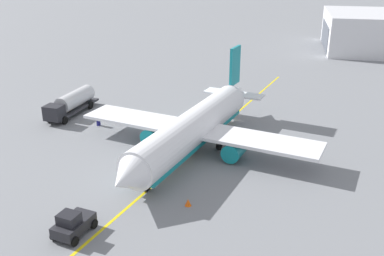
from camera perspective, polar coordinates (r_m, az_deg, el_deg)
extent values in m
plane|color=slate|center=(50.92, 0.00, -3.14)|extent=(400.00, 400.00, 0.00)
cylinder|color=white|center=(49.74, 0.00, -0.03)|extent=(24.30, 10.39, 3.95)
cube|color=teal|center=(50.15, 0.00, -1.18)|extent=(22.82, 9.34, 1.11)
cone|color=white|center=(39.24, -8.66, -6.57)|extent=(4.26, 4.56, 3.79)
cone|color=white|center=(61.87, 5.74, 4.66)|extent=(5.43, 4.51, 3.36)
cube|color=teal|center=(60.21, 5.65, 8.12)|extent=(3.18, 1.22, 5.20)
cube|color=white|center=(61.26, 5.52, 4.50)|extent=(4.60, 8.74, 0.24)
cube|color=white|center=(50.76, 0.49, -0.17)|extent=(12.58, 29.34, 0.36)
cylinder|color=teal|center=(48.73, 5.62, -2.85)|extent=(3.65, 2.89, 2.10)
cylinder|color=teal|center=(52.87, -4.98, -0.80)|extent=(3.65, 2.89, 2.10)
cylinder|color=#4C4C51|center=(42.54, -5.99, -6.82)|extent=(0.24, 0.24, 1.24)
cylinder|color=black|center=(42.83, -5.95, -7.54)|extent=(1.17, 0.69, 1.10)
cylinder|color=#4C4C51|center=(51.14, 3.60, -1.63)|extent=(0.24, 0.24, 1.24)
cylinder|color=black|center=(51.39, 3.59, -2.27)|extent=(1.17, 0.69, 1.10)
cylinder|color=#4C4C51|center=(53.16, -1.58, -0.66)|extent=(0.24, 0.24, 1.24)
cylinder|color=black|center=(53.40, -1.57, -1.28)|extent=(1.17, 0.69, 1.10)
cube|color=#2D2D33|center=(65.39, -15.23, 2.48)|extent=(10.24, 6.34, 0.30)
cube|color=#232328|center=(61.50, -17.62, 1.93)|extent=(2.80, 3.00, 2.00)
cube|color=black|center=(60.69, -18.14, 2.01)|extent=(0.95, 1.90, 0.90)
cylinder|color=silver|center=(65.46, -15.06, 3.72)|extent=(7.60, 5.04, 2.30)
cylinder|color=black|center=(61.47, -16.34, 0.98)|extent=(1.15, 0.76, 1.10)
cylinder|color=black|center=(62.87, -18.23, 1.22)|extent=(1.15, 0.76, 1.10)
cylinder|color=black|center=(66.82, -13.15, 2.95)|extent=(1.15, 0.76, 1.10)
cylinder|color=black|center=(68.11, -14.96, 3.14)|extent=(1.15, 0.76, 1.10)
cube|color=#232328|center=(37.74, -15.22, -12.15)|extent=(4.05, 3.04, 0.90)
cube|color=black|center=(36.94, -15.84, -11.37)|extent=(1.83, 1.96, 0.90)
cylinder|color=black|center=(39.36, -15.15, -11.39)|extent=(0.85, 0.54, 0.80)
cylinder|color=black|center=(38.29, -12.74, -12.17)|extent=(0.85, 0.54, 0.80)
cylinder|color=black|center=(37.75, -17.61, -13.26)|extent=(0.85, 0.54, 0.80)
cylinder|color=black|center=(36.63, -15.15, -14.15)|extent=(0.85, 0.54, 0.80)
cube|color=navy|center=(59.90, -12.16, 0.71)|extent=(0.51, 0.43, 0.85)
cube|color=yellow|center=(59.65, -12.21, 1.36)|extent=(0.60, 0.49, 0.60)
sphere|color=tan|center=(59.50, -12.24, 1.76)|extent=(0.24, 0.24, 0.24)
cone|color=#F2590F|center=(40.39, -0.52, -9.72)|extent=(0.61, 0.61, 0.68)
cube|color=silver|center=(115.04, 21.78, 11.73)|extent=(31.68, 28.89, 8.80)
cube|color=#4C515B|center=(114.10, 17.03, 11.56)|extent=(15.85, 9.17, 5.81)
cube|color=yellow|center=(50.91, 0.00, -3.13)|extent=(72.13, 20.75, 0.01)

